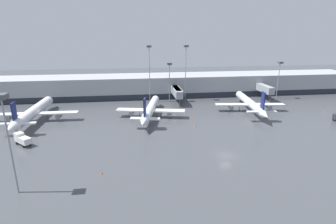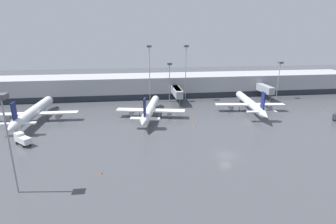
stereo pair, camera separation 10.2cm
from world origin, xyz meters
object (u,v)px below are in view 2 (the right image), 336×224
at_px(parked_jet_2, 250,103).
at_px(traffic_cone_1, 101,173).
at_px(parked_jet_0, 33,112).
at_px(apron_light_mast_1, 149,59).
at_px(apron_light_mast_6, 186,58).
at_px(apron_light_mast_7, 169,71).
at_px(parked_jet_1, 150,109).
at_px(apron_light_mast_4, 4,116).
at_px(traffic_cone_2, 195,126).
at_px(traffic_cone_4, 193,116).
at_px(apron_light_mast_3, 280,69).
at_px(traffic_cone_0, 325,111).
at_px(service_truck_1, 22,139).

relative_size(parked_jet_2, traffic_cone_1, 57.15).
relative_size(parked_jet_0, apron_light_mast_1, 1.61).
xyz_separation_m(apron_light_mast_6, apron_light_mast_7, (-6.76, -1.31, -4.52)).
xyz_separation_m(parked_jet_1, apron_light_mast_4, (-25.91, -39.29, 11.08)).
distance_m(parked_jet_0, traffic_cone_2, 50.33).
bearing_deg(parked_jet_1, traffic_cone_2, -119.60).
xyz_separation_m(traffic_cone_4, apron_light_mast_3, (41.04, 20.71, 12.15)).
xyz_separation_m(traffic_cone_0, apron_light_mast_3, (-6.32, 21.43, 12.17)).
height_order(apron_light_mast_4, apron_light_mast_7, apron_light_mast_4).
bearing_deg(traffic_cone_4, apron_light_mast_3, 26.77).
relative_size(traffic_cone_4, apron_light_mast_4, 0.04).
bearing_deg(apron_light_mast_3, traffic_cone_0, -73.57).
xyz_separation_m(parked_jet_2, traffic_cone_2, (-23.11, -13.52, -2.57)).
bearing_deg(apron_light_mast_4, service_truck_1, 108.27).
bearing_deg(apron_light_mast_3, traffic_cone_2, -144.73).
bearing_deg(apron_light_mast_6, traffic_cone_0, -27.62).
xyz_separation_m(traffic_cone_1, apron_light_mast_3, (67.11, 54.02, 12.19)).
relative_size(service_truck_1, traffic_cone_4, 7.57).
distance_m(parked_jet_0, apron_light_mast_7, 50.31).
height_order(parked_jet_1, apron_light_mast_7, apron_light_mast_7).
height_order(service_truck_1, apron_light_mast_7, apron_light_mast_7).
bearing_deg(traffic_cone_0, apron_light_mast_1, 159.00).
distance_m(traffic_cone_0, traffic_cone_2, 49.64).
bearing_deg(apron_light_mast_3, parked_jet_1, -160.85).
height_order(apron_light_mast_3, apron_light_mast_6, apron_light_mast_6).
bearing_deg(parked_jet_0, service_truck_1, -168.00).
bearing_deg(apron_light_mast_6, apron_light_mast_1, -177.18).
bearing_deg(apron_light_mast_3, parked_jet_0, -168.79).
relative_size(traffic_cone_1, traffic_cone_4, 0.88).
height_order(apron_light_mast_3, apron_light_mast_7, apron_light_mast_7).
xyz_separation_m(traffic_cone_4, apron_light_mast_6, (2.01, 22.99, 16.73)).
height_order(service_truck_1, traffic_cone_0, service_truck_1).
height_order(parked_jet_1, apron_light_mast_6, apron_light_mast_6).
bearing_deg(traffic_cone_1, apron_light_mast_1, 76.34).
xyz_separation_m(service_truck_1, traffic_cone_4, (46.82, 16.21, -1.23)).
distance_m(traffic_cone_2, traffic_cone_4, 9.52).
distance_m(parked_jet_2, traffic_cone_2, 26.89).
distance_m(parked_jet_0, apron_light_mast_6, 57.89).
height_order(traffic_cone_4, apron_light_mast_6, apron_light_mast_6).
bearing_deg(apron_light_mast_6, parked_jet_1, -126.60).
bearing_deg(apron_light_mast_4, traffic_cone_4, 43.45).
relative_size(parked_jet_1, apron_light_mast_4, 1.83).
height_order(parked_jet_0, traffic_cone_2, parked_jet_0).
bearing_deg(traffic_cone_0, traffic_cone_4, 179.12).
height_order(apron_light_mast_3, apron_light_mast_4, apron_light_mast_4).
distance_m(traffic_cone_4, apron_light_mast_3, 47.55).
distance_m(parked_jet_1, traffic_cone_1, 37.13).
distance_m(apron_light_mast_6, apron_light_mast_7, 8.23).
bearing_deg(traffic_cone_4, parked_jet_1, 173.23).
bearing_deg(traffic_cone_1, service_truck_1, 140.50).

